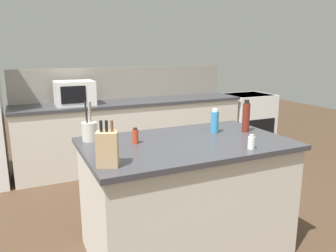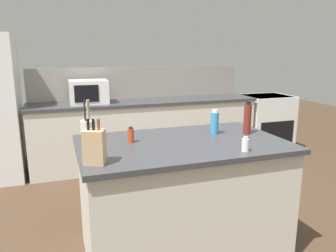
# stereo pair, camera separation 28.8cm
# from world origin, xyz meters

# --- Properties ---
(ground_plane) EXTENTS (14.00, 14.00, 0.00)m
(ground_plane) POSITION_xyz_m (0.00, 0.00, 0.00)
(ground_plane) COLOR #473323
(back_counter_run) EXTENTS (3.26, 0.66, 0.94)m
(back_counter_run) POSITION_xyz_m (0.30, 2.20, 0.47)
(back_counter_run) COLOR beige
(back_counter_run) RESTS_ON ground_plane
(wall_backsplash) EXTENTS (3.22, 0.03, 0.46)m
(wall_backsplash) POSITION_xyz_m (0.30, 2.52, 1.17)
(wall_backsplash) COLOR gray
(wall_backsplash) RESTS_ON back_counter_run
(kitchen_island) EXTENTS (1.61, 0.99, 0.94)m
(kitchen_island) POSITION_xyz_m (0.00, 0.00, 0.47)
(kitchen_island) COLOR beige
(kitchen_island) RESTS_ON ground_plane
(range_oven) EXTENTS (0.76, 0.65, 0.92)m
(range_oven) POSITION_xyz_m (2.35, 2.20, 0.47)
(range_oven) COLOR white
(range_oven) RESTS_ON ground_plane
(microwave) EXTENTS (0.50, 0.39, 0.31)m
(microwave) POSITION_xyz_m (-0.50, 2.20, 1.10)
(microwave) COLOR white
(microwave) RESTS_ON back_counter_run
(knife_block) EXTENTS (0.16, 0.14, 0.29)m
(knife_block) POSITION_xyz_m (-0.71, -0.30, 1.05)
(knife_block) COLOR tan
(knife_block) RESTS_ON kitchen_island
(utensil_crock) EXTENTS (0.12, 0.12, 0.32)m
(utensil_crock) POSITION_xyz_m (-0.69, 0.34, 1.02)
(utensil_crock) COLOR beige
(utensil_crock) RESTS_ON kitchen_island
(dish_soap_bottle) EXTENTS (0.07, 0.07, 0.21)m
(dish_soap_bottle) POSITION_xyz_m (0.35, 0.14, 1.04)
(dish_soap_bottle) COLOR #3384BC
(dish_soap_bottle) RESTS_ON kitchen_island
(spice_jar_paprika) EXTENTS (0.05, 0.05, 0.12)m
(spice_jar_paprika) POSITION_xyz_m (-0.39, 0.11, 1.00)
(spice_jar_paprika) COLOR #B73D1E
(spice_jar_paprika) RESTS_ON kitchen_island
(salt_shaker) EXTENTS (0.05, 0.05, 0.11)m
(salt_shaker) POSITION_xyz_m (0.33, -0.38, 0.99)
(salt_shaker) COLOR silver
(salt_shaker) RESTS_ON kitchen_island
(vinegar_bottle) EXTENTS (0.06, 0.06, 0.28)m
(vinegar_bottle) POSITION_xyz_m (0.62, 0.06, 1.07)
(vinegar_bottle) COLOR maroon
(vinegar_bottle) RESTS_ON kitchen_island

